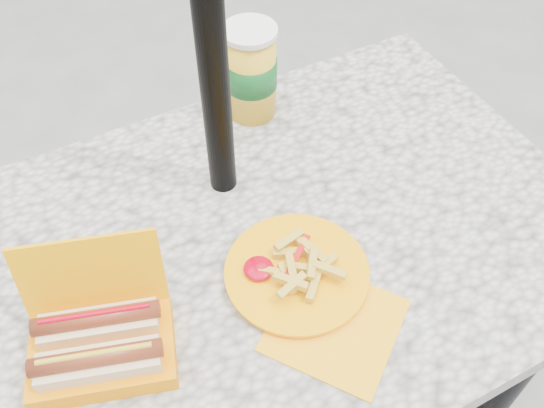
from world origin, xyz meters
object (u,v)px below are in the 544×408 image
umbrella_pole (209,23)px  fries_plate (299,276)px  soda_cup (251,72)px  hotdog_box (101,342)px

umbrella_pole → fries_plate: (0.02, -0.26, -0.34)m
fries_plate → soda_cup: 0.45m
umbrella_pole → fries_plate: bearing=-85.7°
umbrella_pole → soda_cup: (0.14, 0.16, -0.25)m
hotdog_box → fries_plate: 0.33m
hotdog_box → soda_cup: bearing=59.0°
umbrella_pole → hotdog_box: (-0.31, -0.24, -0.31)m
umbrella_pole → soda_cup: bearing=48.7°
hotdog_box → soda_cup: (0.45, 0.40, 0.06)m
soda_cup → umbrella_pole: bearing=-131.3°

